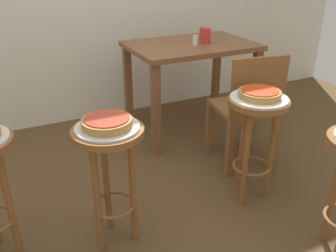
# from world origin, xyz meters

# --- Properties ---
(ground_plane) EXTENTS (6.00, 6.00, 0.00)m
(ground_plane) POSITION_xyz_m (0.00, 0.00, 0.00)
(ground_plane) COLOR brown
(stool_middle) EXTENTS (0.36, 0.36, 0.68)m
(stool_middle) POSITION_xyz_m (0.69, -0.11, 0.49)
(stool_middle) COLOR brown
(stool_middle) RESTS_ON ground_plane
(serving_plate_middle) EXTENTS (0.34, 0.34, 0.01)m
(serving_plate_middle) POSITION_xyz_m (0.69, -0.11, 0.68)
(serving_plate_middle) COLOR white
(serving_plate_middle) RESTS_ON stool_middle
(pizza_middle) EXTENTS (0.25, 0.25, 0.05)m
(pizza_middle) POSITION_xyz_m (0.69, -0.11, 0.71)
(pizza_middle) COLOR #B78442
(pizza_middle) RESTS_ON serving_plate_middle
(stool_leftside) EXTENTS (0.36, 0.36, 0.68)m
(stool_leftside) POSITION_xyz_m (-0.22, -0.11, 0.49)
(stool_leftside) COLOR brown
(stool_leftside) RESTS_ON ground_plane
(serving_plate_leftside) EXTENTS (0.32, 0.32, 0.01)m
(serving_plate_leftside) POSITION_xyz_m (-0.22, -0.11, 0.68)
(serving_plate_leftside) COLOR silver
(serving_plate_leftside) RESTS_ON stool_leftside
(pizza_leftside) EXTENTS (0.25, 0.25, 0.05)m
(pizza_leftside) POSITION_xyz_m (-0.22, -0.11, 0.71)
(pizza_leftside) COLOR #B78442
(pizza_leftside) RESTS_ON serving_plate_leftside
(dining_table) EXTENTS (1.02, 0.70, 0.77)m
(dining_table) POSITION_xyz_m (0.83, 0.96, 0.65)
(dining_table) COLOR brown
(dining_table) RESTS_ON ground_plane
(cup_near_edge) EXTENTS (0.08, 0.08, 0.13)m
(cup_near_edge) POSITION_xyz_m (0.93, 0.90, 0.84)
(cup_near_edge) COLOR red
(cup_near_edge) RESTS_ON dining_table
(cup_far_edge) EXTENTS (0.07, 0.07, 0.10)m
(cup_far_edge) POSITION_xyz_m (1.00, 1.05, 0.82)
(cup_far_edge) COLOR red
(cup_far_edge) RESTS_ON dining_table
(condiment_shaker) EXTENTS (0.04, 0.04, 0.07)m
(condiment_shaker) POSITION_xyz_m (0.83, 0.89, 0.81)
(condiment_shaker) COLOR white
(condiment_shaker) RESTS_ON dining_table
(wooden_chair) EXTENTS (0.45, 0.45, 0.85)m
(wooden_chair) POSITION_xyz_m (0.90, 0.24, 0.47)
(wooden_chair) COLOR brown
(wooden_chair) RESTS_ON ground_plane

